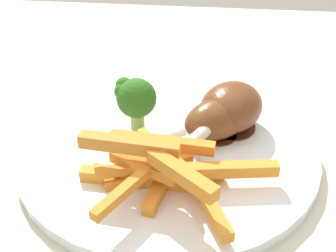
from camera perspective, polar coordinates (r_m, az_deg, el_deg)
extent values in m
cube|color=beige|center=(0.49, -0.91, -1.46)|extent=(1.20, 0.81, 0.03)
cylinder|color=white|center=(0.44, 0.00, -2.84)|extent=(0.29, 0.29, 0.01)
cylinder|color=#92B95C|center=(0.45, -3.98, 0.86)|extent=(0.01, 0.01, 0.02)
sphere|color=#2E671E|center=(0.44, -4.11, 3.63)|extent=(0.04, 0.04, 0.04)
sphere|color=#2E671E|center=(0.43, -4.00, 2.62)|extent=(0.01, 0.01, 0.01)
sphere|color=#2E671E|center=(0.44, -5.74, 5.27)|extent=(0.02, 0.02, 0.02)
sphere|color=#2E671E|center=(0.44, -5.90, 4.48)|extent=(0.02, 0.02, 0.02)
cube|color=orange|center=(0.39, -0.42, -6.52)|extent=(0.03, 0.09, 0.01)
cube|color=orange|center=(0.39, -4.87, -6.70)|extent=(0.09, 0.01, 0.01)
cube|color=orange|center=(0.39, -3.01, -6.79)|extent=(0.10, 0.03, 0.01)
cube|color=orange|center=(0.38, 6.56, -5.69)|extent=(0.10, 0.03, 0.01)
cube|color=orange|center=(0.38, -0.56, -3.32)|extent=(0.06, 0.06, 0.01)
cube|color=orange|center=(0.38, -2.41, -5.19)|extent=(0.08, 0.04, 0.01)
cube|color=orange|center=(0.39, -0.83, -2.17)|extent=(0.10, 0.02, 0.01)
cube|color=orange|center=(0.38, -0.43, -6.87)|extent=(0.10, 0.04, 0.01)
cube|color=orange|center=(0.36, -5.09, -2.45)|extent=(0.09, 0.02, 0.01)
cube|color=orange|center=(0.35, 5.10, -9.61)|extent=(0.04, 0.08, 0.01)
cube|color=orange|center=(0.33, 1.78, -6.24)|extent=(0.06, 0.05, 0.01)
cube|color=orange|center=(0.37, -2.74, -5.25)|extent=(0.06, 0.04, 0.01)
cube|color=orange|center=(0.36, -3.99, -6.57)|extent=(0.06, 0.10, 0.01)
cylinder|color=#4C2410|center=(0.45, 6.42, -1.11)|extent=(0.04, 0.04, 0.00)
ellipsoid|color=brown|center=(0.44, 6.58, 1.01)|extent=(0.09, 0.08, 0.04)
cylinder|color=beige|center=(0.41, 0.16, -1.37)|extent=(0.03, 0.03, 0.01)
sphere|color=silver|center=(0.41, -1.70, -2.00)|extent=(0.02, 0.02, 0.02)
cylinder|color=#4D2111|center=(0.46, 7.97, 0.00)|extent=(0.05, 0.05, 0.00)
ellipsoid|color=brown|center=(0.45, 8.19, 2.46)|extent=(0.09, 0.09, 0.05)
cylinder|color=beige|center=(0.41, 4.00, -1.30)|extent=(0.03, 0.04, 0.01)
sphere|color=silver|center=(0.39, 2.38, -2.66)|extent=(0.02, 0.02, 0.02)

